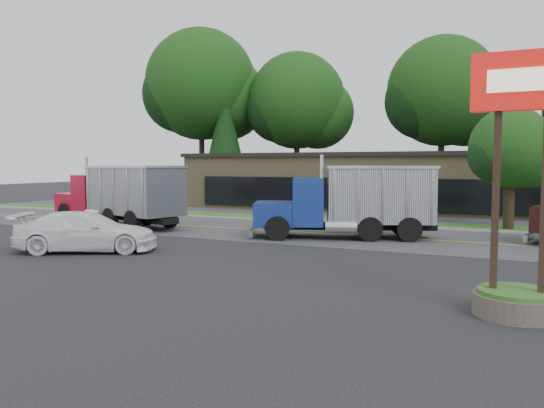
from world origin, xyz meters
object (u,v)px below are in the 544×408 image
(rally_car, at_px, (87,232))
(dump_truck_red, at_px, (121,194))
(dump_truck_blue, at_px, (354,200))
(bilo_sign, at_px, (519,228))

(rally_car, bearing_deg, dump_truck_red, 3.70)
(dump_truck_red, xyz_separation_m, rally_car, (4.68, -7.41, -1.02))
(dump_truck_red, distance_m, dump_truck_blue, 13.23)
(bilo_sign, bearing_deg, dump_truck_blue, 122.96)
(dump_truck_red, height_order, rally_car, dump_truck_red)
(dump_truck_blue, bearing_deg, rally_car, 22.82)
(bilo_sign, xyz_separation_m, dump_truck_red, (-20.18, 10.02, -0.21))
(dump_truck_blue, xyz_separation_m, rally_car, (-8.53, -8.13, -1.01))
(dump_truck_blue, bearing_deg, dump_truck_red, -17.67)
(dump_truck_red, bearing_deg, dump_truck_blue, -159.44)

